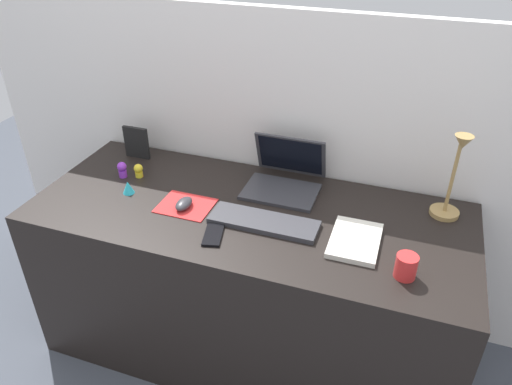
{
  "coord_description": "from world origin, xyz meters",
  "views": [
    {
      "loc": [
        0.55,
        -1.48,
        1.81
      ],
      "look_at": [
        0.03,
        0.0,
        0.83
      ],
      "focal_mm": 34.33,
      "sensor_mm": 36.0,
      "label": 1
    }
  ],
  "objects_px": {
    "keyboard": "(264,222)",
    "mouse": "(184,204)",
    "cell_phone": "(213,235)",
    "toy_figurine_purple": "(122,169)",
    "desk_lamp": "(453,179)",
    "laptop": "(285,175)",
    "notebook_pad": "(355,240)",
    "picture_frame": "(136,143)",
    "toy_figurine_cyan": "(128,187)",
    "coffee_mug": "(406,266)",
    "toy_figurine_yellow": "(139,170)"
  },
  "relations": [
    {
      "from": "coffee_mug",
      "to": "toy_figurine_yellow",
      "type": "distance_m",
      "value": 1.18
    },
    {
      "from": "mouse",
      "to": "toy_figurine_yellow",
      "type": "height_order",
      "value": "toy_figurine_yellow"
    },
    {
      "from": "toy_figurine_yellow",
      "to": "picture_frame",
      "type": "bearing_deg",
      "value": 122.19
    },
    {
      "from": "cell_phone",
      "to": "coffee_mug",
      "type": "bearing_deg",
      "value": -13.18
    },
    {
      "from": "notebook_pad",
      "to": "cell_phone",
      "type": "bearing_deg",
      "value": -165.27
    },
    {
      "from": "laptop",
      "to": "toy_figurine_yellow",
      "type": "height_order",
      "value": "laptop"
    },
    {
      "from": "notebook_pad",
      "to": "toy_figurine_cyan",
      "type": "bearing_deg",
      "value": 178.12
    },
    {
      "from": "desk_lamp",
      "to": "coffee_mug",
      "type": "height_order",
      "value": "desk_lamp"
    },
    {
      "from": "keyboard",
      "to": "toy_figurine_cyan",
      "type": "bearing_deg",
      "value": 177.68
    },
    {
      "from": "notebook_pad",
      "to": "desk_lamp",
      "type": "bearing_deg",
      "value": 41.97
    },
    {
      "from": "laptop",
      "to": "notebook_pad",
      "type": "xyz_separation_m",
      "value": [
        0.34,
        -0.29,
        -0.04
      ]
    },
    {
      "from": "mouse",
      "to": "laptop",
      "type": "bearing_deg",
      "value": 42.14
    },
    {
      "from": "picture_frame",
      "to": "coffee_mug",
      "type": "height_order",
      "value": "picture_frame"
    },
    {
      "from": "laptop",
      "to": "picture_frame",
      "type": "distance_m",
      "value": 0.72
    },
    {
      "from": "notebook_pad",
      "to": "picture_frame",
      "type": "distance_m",
      "value": 1.11
    },
    {
      "from": "coffee_mug",
      "to": "keyboard",
      "type": "bearing_deg",
      "value": 166.8
    },
    {
      "from": "keyboard",
      "to": "picture_frame",
      "type": "bearing_deg",
      "value": 156.59
    },
    {
      "from": "laptop",
      "to": "notebook_pad",
      "type": "distance_m",
      "value": 0.45
    },
    {
      "from": "mouse",
      "to": "cell_phone",
      "type": "relative_size",
      "value": 0.75
    },
    {
      "from": "picture_frame",
      "to": "toy_figurine_purple",
      "type": "xyz_separation_m",
      "value": [
        0.03,
        -0.18,
        -0.04
      ]
    },
    {
      "from": "laptop",
      "to": "notebook_pad",
      "type": "height_order",
      "value": "laptop"
    },
    {
      "from": "coffee_mug",
      "to": "desk_lamp",
      "type": "bearing_deg",
      "value": 74.0
    },
    {
      "from": "cell_phone",
      "to": "keyboard",
      "type": "bearing_deg",
      "value": 27.62
    },
    {
      "from": "laptop",
      "to": "desk_lamp",
      "type": "relative_size",
      "value": 0.84
    },
    {
      "from": "keyboard",
      "to": "toy_figurine_yellow",
      "type": "height_order",
      "value": "toy_figurine_yellow"
    },
    {
      "from": "coffee_mug",
      "to": "toy_figurine_purple",
      "type": "bearing_deg",
      "value": 168.16
    },
    {
      "from": "keyboard",
      "to": "mouse",
      "type": "relative_size",
      "value": 4.27
    },
    {
      "from": "keyboard",
      "to": "desk_lamp",
      "type": "relative_size",
      "value": 1.14
    },
    {
      "from": "laptop",
      "to": "toy_figurine_cyan",
      "type": "distance_m",
      "value": 0.65
    },
    {
      "from": "desk_lamp",
      "to": "toy_figurine_purple",
      "type": "height_order",
      "value": "desk_lamp"
    },
    {
      "from": "desk_lamp",
      "to": "laptop",
      "type": "bearing_deg",
      "value": 178.02
    },
    {
      "from": "cell_phone",
      "to": "toy_figurine_purple",
      "type": "relative_size",
      "value": 1.82
    },
    {
      "from": "mouse",
      "to": "notebook_pad",
      "type": "bearing_deg",
      "value": 0.29
    },
    {
      "from": "keyboard",
      "to": "picture_frame",
      "type": "relative_size",
      "value": 2.73
    },
    {
      "from": "keyboard",
      "to": "mouse",
      "type": "xyz_separation_m",
      "value": [
        -0.33,
        -0.0,
        0.01
      ]
    },
    {
      "from": "toy_figurine_yellow",
      "to": "keyboard",
      "type": "bearing_deg",
      "value": -13.99
    },
    {
      "from": "cell_phone",
      "to": "desk_lamp",
      "type": "distance_m",
      "value": 0.89
    },
    {
      "from": "mouse",
      "to": "cell_phone",
      "type": "height_order",
      "value": "mouse"
    },
    {
      "from": "toy_figurine_cyan",
      "to": "laptop",
      "type": "bearing_deg",
      "value": 24.32
    },
    {
      "from": "cell_phone",
      "to": "notebook_pad",
      "type": "height_order",
      "value": "notebook_pad"
    },
    {
      "from": "keyboard",
      "to": "notebook_pad",
      "type": "bearing_deg",
      "value": 0.19
    },
    {
      "from": "toy_figurine_purple",
      "to": "coffee_mug",
      "type": "bearing_deg",
      "value": -11.84
    },
    {
      "from": "toy_figurine_purple",
      "to": "desk_lamp",
      "type": "bearing_deg",
      "value": 5.92
    },
    {
      "from": "toy_figurine_cyan",
      "to": "toy_figurine_yellow",
      "type": "bearing_deg",
      "value": 102.7
    },
    {
      "from": "laptop",
      "to": "toy_figurine_cyan",
      "type": "bearing_deg",
      "value": -155.68
    },
    {
      "from": "keyboard",
      "to": "toy_figurine_purple",
      "type": "relative_size",
      "value": 5.84
    },
    {
      "from": "coffee_mug",
      "to": "toy_figurine_cyan",
      "type": "relative_size",
      "value": 1.55
    },
    {
      "from": "picture_frame",
      "to": "toy_figurine_purple",
      "type": "height_order",
      "value": "picture_frame"
    },
    {
      "from": "mouse",
      "to": "picture_frame",
      "type": "xyz_separation_m",
      "value": [
        -0.39,
        0.32,
        0.05
      ]
    },
    {
      "from": "desk_lamp",
      "to": "keyboard",
      "type": "bearing_deg",
      "value": -156.99
    }
  ]
}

